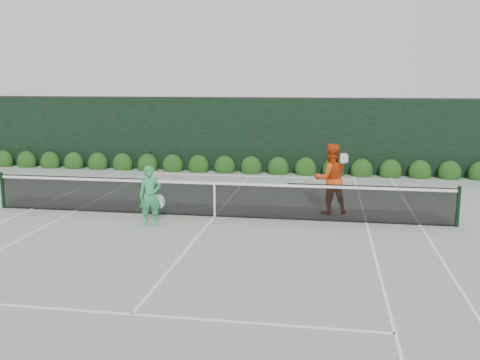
# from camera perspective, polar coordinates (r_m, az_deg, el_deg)

# --- Properties ---
(ground) EXTENTS (80.00, 80.00, 0.00)m
(ground) POSITION_cam_1_polar(r_m,az_deg,el_deg) (14.89, -2.72, -3.92)
(ground) COLOR gray
(ground) RESTS_ON ground
(tennis_net) EXTENTS (12.90, 0.10, 1.07)m
(tennis_net) POSITION_cam_1_polar(r_m,az_deg,el_deg) (14.77, -2.83, -1.92)
(tennis_net) COLOR black
(tennis_net) RESTS_ON ground
(player_woman) EXTENTS (0.68, 0.53, 1.56)m
(player_woman) POSITION_cam_1_polar(r_m,az_deg,el_deg) (14.06, -9.55, -1.66)
(player_woman) COLOR green
(player_woman) RESTS_ON ground
(player_man) EXTENTS (1.16, 1.02, 1.99)m
(player_man) POSITION_cam_1_polar(r_m,az_deg,el_deg) (15.24, 9.63, 0.12)
(player_man) COLOR #D14611
(player_man) RESTS_ON ground
(court_lines) EXTENTS (11.03, 23.83, 0.01)m
(court_lines) POSITION_cam_1_polar(r_m,az_deg,el_deg) (14.89, -2.72, -3.90)
(court_lines) COLOR white
(court_lines) RESTS_ON ground
(windscreen_fence) EXTENTS (32.00, 21.07, 3.06)m
(windscreen_fence) POSITION_cam_1_polar(r_m,az_deg,el_deg) (11.98, -5.48, -0.09)
(windscreen_fence) COLOR black
(windscreen_fence) RESTS_ON ground
(hedge_row) EXTENTS (31.66, 0.65, 0.94)m
(hedge_row) POSITION_cam_1_polar(r_m,az_deg,el_deg) (21.74, 1.21, 1.34)
(hedge_row) COLOR #0F360E
(hedge_row) RESTS_ON ground
(tennis_balls) EXTENTS (4.10, 2.05, 0.07)m
(tennis_balls) POSITION_cam_1_polar(r_m,az_deg,el_deg) (15.17, -5.03, -3.54)
(tennis_balls) COLOR #C0DF31
(tennis_balls) RESTS_ON ground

